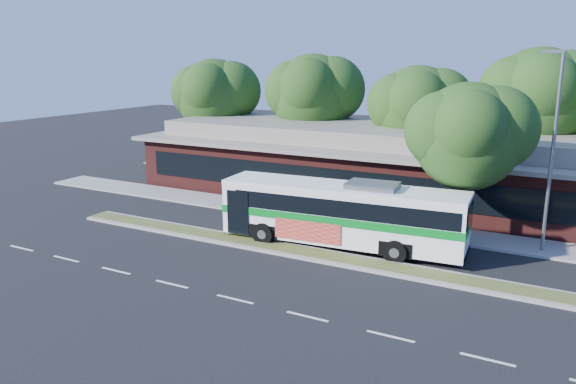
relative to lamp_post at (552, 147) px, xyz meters
The scene contains 13 objects.
ground 12.31m from the lamp_post, 147.90° to the right, with size 120.00×120.00×0.00m, color black.
median_strip 12.00m from the lamp_post, 150.55° to the right, with size 26.00×1.10×0.15m, color #525825.
sidewalk 10.73m from the lamp_post, behind, with size 44.00×2.60×0.12m, color gray.
parking_lot 28.28m from the lamp_post, behind, with size 14.00×12.00×0.01m, color black.
plaza_building 12.17m from the lamp_post, 143.84° to the left, with size 33.20×11.20×4.45m.
lamp_post is the anchor object (origin of this frame).
tree_bg_a 25.84m from the lamp_post, 159.27° to the left, with size 6.47×5.80×8.63m.
tree_bg_b 19.10m from the lamp_post, 147.83° to the left, with size 6.69×6.00×9.00m.
tree_bg_c 12.27m from the lamp_post, 131.77° to the left, with size 6.24×5.60×8.26m.
tree_bg_d 10.32m from the lamp_post, 96.28° to the left, with size 6.91×6.20×9.37m.
transit_bus 9.64m from the lamp_post, 156.79° to the right, with size 11.67×3.38×3.23m.
sedan 24.48m from the lamp_post, behind, with size 2.09×5.13×1.49m, color #AEAEB5.
sidewalk_tree 3.25m from the lamp_post, behind, with size 5.58×5.01×7.69m.
Camera 1 is at (10.89, -21.09, 8.82)m, focal length 35.00 mm.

